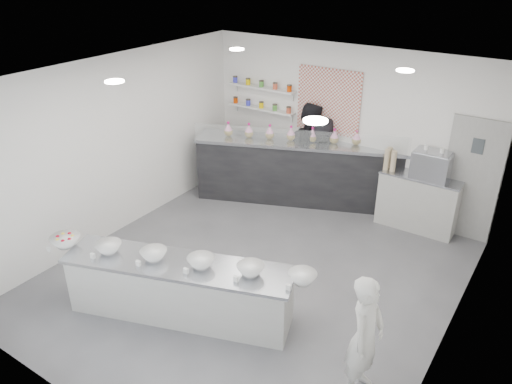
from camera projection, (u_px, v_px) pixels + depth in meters
floor at (254, 276)px, 7.55m from camera, size 6.00×6.00×0.00m
ceiling at (253, 79)px, 6.22m from camera, size 6.00×6.00×0.00m
back_wall at (345, 128)px, 9.12m from camera, size 5.50×0.00×5.50m
left_wall at (116, 147)px, 8.25m from camera, size 0.00×6.00×6.00m
right_wall at (459, 247)px, 5.52m from camera, size 0.00×6.00×6.00m
back_door at (471, 180)px, 8.15m from camera, size 0.88×0.04×2.10m
pattern_panel at (328, 101)px, 9.08m from camera, size 1.25×0.03×1.20m
jar_shelf_lower at (262, 108)px, 9.87m from camera, size 1.45×0.22×0.04m
jar_shelf_upper at (262, 88)px, 9.69m from camera, size 1.45×0.22×0.04m
preserve_jars at (261, 95)px, 9.74m from camera, size 1.45×0.10×0.56m
downlight_0 at (114, 81)px, 6.18m from camera, size 0.24×0.24×0.02m
downlight_1 at (316, 121)px, 4.79m from camera, size 0.24×0.24×0.02m
downlight_2 at (237, 49)px, 8.12m from camera, size 0.24×0.24×0.02m
downlight_3 at (405, 70)px, 6.73m from camera, size 0.24×0.24×0.02m
prep_counter at (180, 289)px, 6.58m from camera, size 3.10×1.64×0.83m
back_bar at (300, 171)px, 9.55m from camera, size 3.94×2.17×1.23m
sneeze_guard at (299, 139)px, 8.90m from camera, size 3.62×1.49×0.33m
espresso_ledge at (417, 203)px, 8.63m from camera, size 1.35×0.43×1.00m
espresso_machine at (431, 165)px, 8.24m from camera, size 0.60×0.42×0.46m
cup_stacks at (391, 159)px, 8.60m from camera, size 0.24×0.24×0.37m
prep_bowls at (177, 259)px, 6.37m from camera, size 3.56×1.60×0.14m
label_cards at (142, 275)px, 6.12m from camera, size 3.31×0.04×0.07m
cookie_bags at (302, 134)px, 9.22m from camera, size 2.81×1.27×0.29m
woman_prep at (365, 337)px, 5.31m from camera, size 0.36×0.55×1.49m
staff_left at (308, 151)px, 9.58m from camera, size 0.96×0.77×1.90m
staff_right at (321, 160)px, 9.49m from camera, size 0.83×0.54×1.67m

